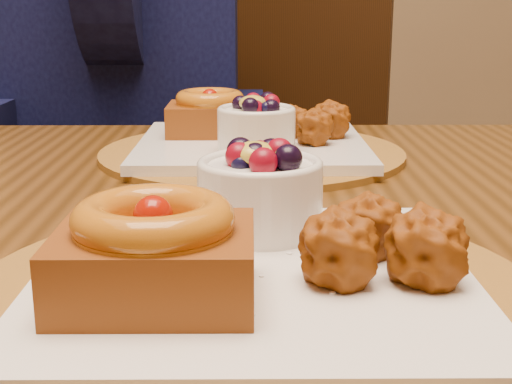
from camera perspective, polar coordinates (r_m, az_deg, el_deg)
dining_table at (r=0.71m, az=-0.28°, el=-7.04°), size 1.60×0.90×0.76m
place_setting_near at (r=0.47m, az=-0.60°, el=-5.13°), size 0.38×0.38×0.09m
place_setting_far at (r=0.89m, az=-0.50°, el=4.39°), size 0.38×0.38×0.09m
chair_far at (r=1.55m, az=0.83°, el=0.39°), size 0.60×0.60×0.99m
diner at (r=1.32m, az=-10.46°, el=11.48°), size 0.50×0.48×0.81m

